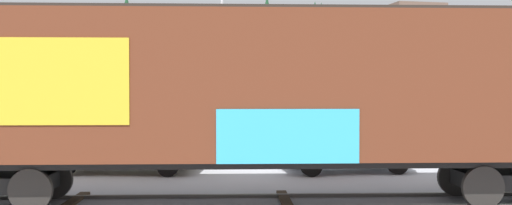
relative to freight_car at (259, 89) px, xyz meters
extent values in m
plane|color=#B2B5BC|center=(0.61, 0.00, -2.58)|extent=(260.00, 260.00, 0.00)
cube|color=#4C4742|center=(0.02, 0.72, -2.54)|extent=(59.99, 1.08, 0.08)
cube|color=#423323|center=(-4.21, 0.07, -2.54)|extent=(0.28, 2.50, 0.07)
cube|color=#423323|center=(0.62, -0.01, -2.54)|extent=(0.28, 2.50, 0.07)
cube|color=#5B2B19|center=(0.01, 0.00, 0.07)|extent=(18.03, 3.01, 3.15)
cube|color=#2D2823|center=(0.01, 0.00, 1.77)|extent=(17.10, 0.68, 0.24)
cube|color=gold|center=(-4.63, -1.29, 0.15)|extent=(3.96, 0.09, 1.73)
cube|color=#33A5CC|center=(0.51, -1.38, -0.95)|extent=(2.88, 0.08, 1.10)
cube|color=black|center=(0.01, 0.00, -1.60)|extent=(17.65, 1.78, 0.20)
cube|color=black|center=(-5.67, 0.10, -2.07)|extent=(2.12, 1.26, 0.36)
cylinder|color=black|center=(-4.83, -0.64, -2.12)|extent=(0.92, 0.14, 0.92)
cylinder|color=black|center=(-4.81, 0.80, -2.12)|extent=(0.92, 0.14, 0.92)
cube|color=black|center=(5.68, -0.09, -2.07)|extent=(2.12, 1.26, 0.36)
cylinder|color=black|center=(4.82, -0.80, -2.12)|extent=(0.92, 0.14, 0.92)
cylinder|color=black|center=(4.84, 0.64, -2.12)|extent=(0.92, 0.14, 0.92)
cylinder|color=silver|center=(-0.89, 10.03, 1.13)|extent=(0.12, 0.12, 7.43)
cube|color=slate|center=(0.61, 68.32, 2.58)|extent=(113.60, 43.75, 10.32)
cube|color=brown|center=(22.85, 55.20, 9.26)|extent=(6.96, 4.74, 3.03)
cube|color=#8C725B|center=(33.98, 55.20, 8.92)|extent=(5.97, 5.43, 2.35)
cube|color=#9E9384|center=(19.55, 55.20, 8.93)|extent=(6.19, 3.78, 2.37)
cone|color=#193D23|center=(4.77, 60.87, 10.16)|extent=(2.42, 2.42, 4.84)
cone|color=#193D23|center=(-13.09, 58.17, 9.92)|extent=(2.18, 2.18, 4.36)
cone|color=#193D23|center=(-2.90, 60.97, 9.40)|extent=(1.66, 1.66, 3.32)
cone|color=#193D23|center=(11.74, 59.40, 9.66)|extent=(1.92, 1.92, 3.84)
cone|color=#193D23|center=(-5.49, 59.63, 9.46)|extent=(1.72, 1.72, 3.44)
cone|color=#193D23|center=(10.71, 58.10, 9.62)|extent=(1.87, 1.87, 3.75)
cube|color=#9E8966|center=(-3.90, 5.11, -1.90)|extent=(4.74, 2.30, 0.72)
cube|color=#2D333D|center=(-4.22, 5.15, -1.24)|extent=(2.20, 1.84, 0.59)
cylinder|color=black|center=(-2.26, 5.79, -2.26)|extent=(0.66, 0.29, 0.64)
cylinder|color=black|center=(-2.45, 4.09, -2.26)|extent=(0.66, 0.29, 0.64)
cylinder|color=black|center=(-5.35, 6.14, -2.26)|extent=(0.66, 0.29, 0.64)
cylinder|color=black|center=(-5.54, 4.43, -2.26)|extent=(0.66, 0.29, 0.64)
cube|color=silver|center=(3.06, 4.88, -1.90)|extent=(4.19, 2.23, 0.73)
cube|color=#2D333D|center=(3.00, 4.87, -1.24)|extent=(2.33, 1.85, 0.59)
cylinder|color=black|center=(4.32, 5.88, -2.26)|extent=(0.66, 0.29, 0.64)
cylinder|color=black|center=(4.52, 4.19, -2.26)|extent=(0.66, 0.29, 0.64)
cylinder|color=black|center=(1.61, 5.57, -2.26)|extent=(0.66, 0.29, 0.64)
cylinder|color=black|center=(1.80, 3.88, -2.26)|extent=(0.66, 0.29, 0.64)
camera|label=1|loc=(-0.75, -12.47, -0.05)|focal=39.01mm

